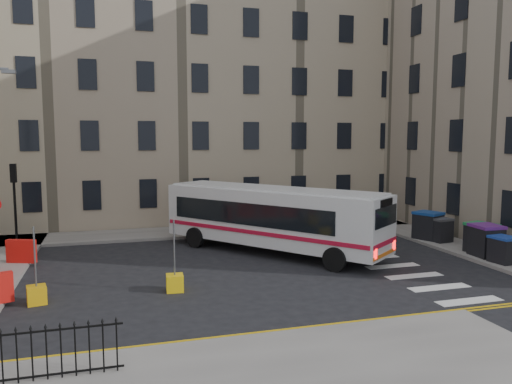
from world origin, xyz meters
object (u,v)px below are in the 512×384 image
wheelie_bin_d (439,229)px  wheelie_bin_e (428,225)px  wheelie_bin_c (481,238)px  bollard_chevron (175,283)px  bollard_yellow (37,295)px  bus (272,216)px  wheelie_bin_a (503,249)px  wheelie_bin_b (486,240)px

wheelie_bin_d → wheelie_bin_e: bearing=99.7°
wheelie_bin_c → bollard_chevron: 14.49m
wheelie_bin_c → bollard_yellow: wheelie_bin_c is taller
wheelie_bin_e → bollard_chevron: size_ratio=2.73×
bus → wheelie_bin_d: size_ratio=8.46×
wheelie_bin_a → wheelie_bin_e: wheelie_bin_e is taller
bus → wheelie_bin_a: (8.77, -5.15, -1.04)m
bus → wheelie_bin_c: bus is taller
wheelie_bin_e → bollard_yellow: bearing=172.5°
bollard_yellow → bollard_chevron: (4.58, 0.09, 0.00)m
wheelie_bin_c → bus: bearing=148.6°
bus → wheelie_bin_e: size_ratio=6.36×
wheelie_bin_a → bus: bearing=143.1°
wheelie_bin_a → bollard_chevron: wheelie_bin_a is taller
wheelie_bin_b → wheelie_bin_a: bearing=-93.0°
wheelie_bin_b → wheelie_bin_d: (0.04, 3.38, -0.11)m
bollard_chevron → wheelie_bin_d: bearing=16.4°
wheelie_bin_b → bollard_yellow: bearing=-173.6°
wheelie_bin_d → wheelie_bin_e: wheelie_bin_e is taller
wheelie_bin_c → wheelie_bin_b: bearing=-125.7°
wheelie_bin_b → wheelie_bin_e: bearing=96.2°
wheelie_bin_a → wheelie_bin_b: wheelie_bin_b is taller
bus → wheelie_bin_d: bearing=-41.6°
bollard_yellow → wheelie_bin_e: bearing=14.9°
bollard_chevron → wheelie_bin_c: bearing=5.6°
bus → wheelie_bin_b: size_ratio=7.23×
wheelie_bin_a → wheelie_bin_c: 1.90m
wheelie_bin_d → wheelie_bin_a: bearing=-100.2°
bollard_yellow → wheelie_bin_c: bearing=4.5°
wheelie_bin_b → wheelie_bin_e: (-0.18, 4.07, 0.00)m
wheelie_bin_e → bus: bearing=158.4°
wheelie_bin_e → bollard_chevron: 14.78m
wheelie_bin_c → wheelie_bin_e: bearing=86.0°
wheelie_bin_d → bollard_chevron: (-14.16, -4.16, -0.47)m
wheelie_bin_e → bollard_yellow: 19.18m
wheelie_bin_d → bollard_yellow: 19.22m
wheelie_bin_e → bollard_chevron: (-13.95, -4.84, -0.58)m
bollard_yellow → wheelie_bin_b: bearing=2.6°
wheelie_bin_d → bollard_yellow: wheelie_bin_d is taller
wheelie_bin_d → bollard_chevron: 14.77m
wheelie_bin_a → wheelie_bin_c: bearing=70.5°
bollard_chevron → wheelie_bin_a: bearing=-1.8°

